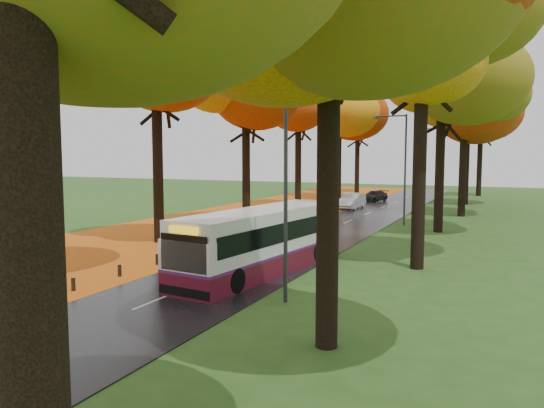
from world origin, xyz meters
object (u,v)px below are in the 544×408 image
Objects in this scene: streetlamp_near at (279,168)px; car_silver at (352,201)px; bus at (262,239)px; car_dark at (374,196)px; car_white at (325,210)px; streetlamp_far at (440,158)px; streetlamp_mid at (402,160)px.

car_silver is at bearing 101.42° from streetlamp_near.
bus is 36.06m from car_dark.
car_white is at bearing 107.71° from bus.
streetlamp_far is 2.04× the size of car_dark.
car_silver is at bearing 104.64° from bus.
car_dark is at bearing -145.30° from streetlamp_far.
streetlamp_near is 1.00× the size of streetlamp_far.
car_silver is at bearing 90.26° from car_white.
streetlamp_near is at bearing -50.20° from bus.
streetlamp_mid is 22.00m from streetlamp_far.
car_dark is at bearing 102.68° from bus.
car_silver is (-6.30, 9.17, -3.93)m from streetlamp_mid.
streetlamp_mid reaches higher than car_dark.
car_white is (-6.30, 1.42, -4.03)m from streetlamp_mid.
streetlamp_mid is at bearing -90.00° from streetlamp_far.
streetlamp_mid reaches higher than car_silver.
car_silver is (-6.30, 31.17, -3.93)m from streetlamp_near.
streetlamp_near is 44.00m from streetlamp_far.
streetlamp_near reaches higher than car_dark.
bus is 2.38× the size of car_silver.
streetlamp_far is (0.00, 22.00, 0.00)m from streetlamp_mid.
car_white is at bearing -107.01° from streetlamp_far.
streetlamp_near and streetlamp_mid have the same top height.
streetlamp_near is at bearing -64.56° from car_dark.
car_white is 7.75m from car_silver.
streetlamp_mid is at bearing -54.06° from car_dark.
car_white is (-6.30, 23.42, -4.03)m from streetlamp_near.
streetlamp_far is 14.83m from car_silver.
streetlamp_near is 40.38m from car_dark.
car_white is (-6.30, -20.58, -4.03)m from streetlamp_far.
streetlamp_near is 32.04m from car_silver.
streetlamp_far is 21.90m from car_white.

